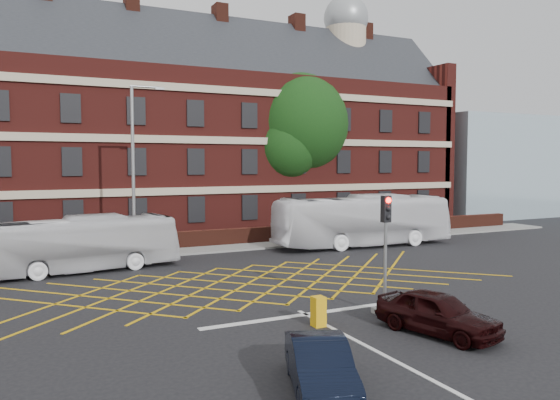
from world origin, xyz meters
name	(u,v)px	position (x,y,z in m)	size (l,w,h in m)	color
ground	(265,294)	(0.00, 0.00, 0.00)	(120.00, 120.00, 0.00)	black
victorian_building	(150,131)	(0.25, 22.00, 7.84)	(51.00, 12.17, 20.40)	#551915
boundary_wall	(180,240)	(0.00, 13.00, 0.55)	(56.00, 0.50, 1.10)	#451B12
far_pavement	(185,250)	(0.00, 12.00, 0.06)	(60.00, 3.00, 0.12)	slate
glass_block	(482,167)	(34.00, 21.00, 5.00)	(14.00, 10.00, 10.00)	#99B2BF
box_junction_hatching	(247,284)	(0.00, 2.00, 0.01)	(11.50, 0.12, 0.02)	#CC990C
stop_line	(306,314)	(0.00, -3.50, 0.01)	(8.00, 0.30, 0.02)	silver
centre_line	(430,379)	(0.00, -10.00, 0.01)	(0.15, 14.00, 0.02)	silver
bus_left	(76,244)	(-6.61, 8.16, 1.39)	(2.34, 10.02, 2.79)	silver
bus_right	(363,221)	(11.03, 8.95, 1.67)	(2.81, 12.01, 3.34)	white
car_navy	(320,366)	(-2.87, -9.45, 0.63)	(1.34, 3.83, 1.26)	black
car_maroon	(437,313)	(2.70, -7.27, 0.69)	(1.64, 4.07, 1.39)	black
deciduous_tree	(297,131)	(10.94, 18.06, 7.90)	(8.19, 8.11, 12.52)	black
traffic_light_near	(385,266)	(2.61, -4.65, 1.76)	(0.70, 0.70, 4.27)	slate
street_lamp	(135,201)	(-3.41, 9.62, 3.36)	(2.25, 1.00, 9.59)	slate
utility_cabinet	(318,311)	(-0.29, -4.90, 0.50)	(0.40, 0.41, 1.00)	#ECAA0D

